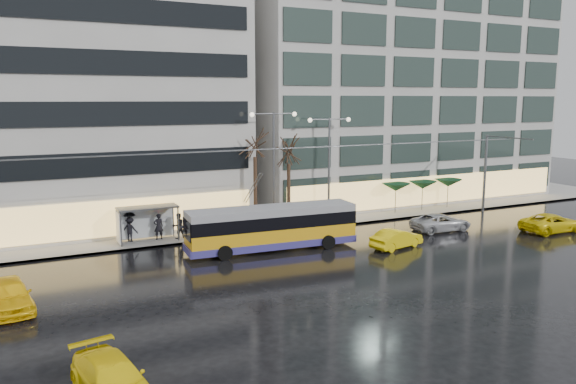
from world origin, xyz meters
TOP-DOWN VIEW (x-y plane):
  - ground at (0.00, 0.00)m, footprint 140.00×140.00m
  - sidewalk at (2.00, 14.00)m, footprint 80.00×10.00m
  - kerb at (2.00, 9.05)m, footprint 80.00×0.10m
  - building_left at (-16.00, 19.00)m, footprint 34.00×14.00m
  - building_right at (19.00, 19.00)m, footprint 32.00×14.00m
  - trolleybus at (-0.85, 4.95)m, footprint 11.79×4.91m
  - catenary at (1.00, 7.94)m, footprint 42.24×5.12m
  - bus_shelter at (-8.38, 10.69)m, footprint 4.20×1.60m
  - street_lamp_near at (2.00, 10.80)m, footprint 3.96×0.36m
  - street_lamp_far at (7.00, 10.80)m, footprint 3.96×0.36m
  - tree_a at (0.50, 11.00)m, footprint 3.20×3.20m
  - tree_b at (3.50, 11.20)m, footprint 3.20×3.20m
  - parasol_a at (14.00, 11.00)m, footprint 2.50×2.50m
  - parasol_b at (17.00, 11.00)m, footprint 2.50×2.50m
  - parasol_c at (20.00, 11.00)m, footprint 2.50×2.50m
  - taxi_a at (-16.91, 0.48)m, footprint 2.43×4.80m
  - taxi_b at (7.06, 1.61)m, footprint 4.27×2.25m
  - taxi_c at (20.77, 0.20)m, footprint 5.22×2.53m
  - taxi_d at (-13.75, -10.15)m, footprint 2.74×5.01m
  - sedan_silver at (13.34, 4.28)m, footprint 4.98×2.55m
  - pedestrian_a at (-7.21, 10.71)m, footprint 1.01×1.03m
  - pedestrian_b at (-5.86, 10.38)m, footprint 1.05×0.91m
  - pedestrian_c at (-9.17, 11.01)m, footprint 1.30×1.18m

SIDE VIEW (x-z plane):
  - ground at x=0.00m, z-range 0.00..0.00m
  - sidewalk at x=2.00m, z-range 0.00..0.15m
  - kerb at x=2.00m, z-range 0.00..0.15m
  - taxi_b at x=7.06m, z-range 0.00..1.34m
  - sedan_silver at x=13.34m, z-range 0.00..1.35m
  - taxi_d at x=-13.75m, z-range 0.00..1.38m
  - taxi_c at x=20.77m, z-range 0.00..1.43m
  - taxi_a at x=-16.91m, z-range 0.00..1.57m
  - pedestrian_b at x=-5.86m, z-range 0.15..2.01m
  - pedestrian_c at x=-9.17m, z-range 0.21..2.32m
  - trolleybus at x=-0.85m, z-range -1.24..4.16m
  - pedestrian_a at x=-7.21m, z-range 0.47..2.66m
  - bus_shelter at x=-8.38m, z-range 0.71..3.22m
  - parasol_a at x=14.00m, z-range 1.12..3.77m
  - parasol_b at x=17.00m, z-range 1.12..3.77m
  - parasol_c at x=20.00m, z-range 1.12..3.77m
  - catenary at x=1.00m, z-range 0.75..7.75m
  - street_lamp_far at x=7.00m, z-range 1.45..9.98m
  - street_lamp_near at x=2.00m, z-range 1.48..10.51m
  - tree_b at x=3.50m, z-range 2.55..10.25m
  - tree_a at x=0.50m, z-range 2.89..11.29m
  - building_left at x=-16.00m, z-range 0.15..22.15m
  - building_right at x=19.00m, z-range 0.15..25.15m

